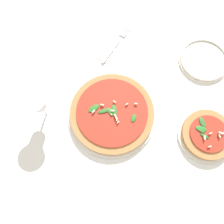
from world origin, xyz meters
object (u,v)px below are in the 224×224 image
object	(u,v)px
pizza_arugula_main	(112,113)
side_plate_white	(204,60)
fork	(116,44)
wine_glass	(36,102)
pizza_personal_side	(207,135)

from	to	relation	value
pizza_arugula_main	side_plate_white	distance (m)	0.40
fork	side_plate_white	bearing A→B (deg)	-69.93
wine_glass	fork	bearing A→B (deg)	8.98
wine_glass	fork	size ratio (longest dim) A/B	0.83
pizza_arugula_main	wine_glass	world-z (taller)	wine_glass
pizza_arugula_main	wine_glass	bearing A→B (deg)	139.16
fork	wine_glass	bearing A→B (deg)	171.41
fork	side_plate_white	xyz separation A→B (m)	(0.20, -0.26, 0.00)
wine_glass	side_plate_white	world-z (taller)	wine_glass
pizza_personal_side	fork	bearing A→B (deg)	89.91
pizza_personal_side	wine_glass	world-z (taller)	wine_glass
pizza_personal_side	side_plate_white	xyz separation A→B (m)	(0.21, 0.20, -0.01)
wine_glass	side_plate_white	distance (m)	0.61
side_plate_white	fork	bearing A→B (deg)	127.64
pizza_personal_side	side_plate_white	distance (m)	0.29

